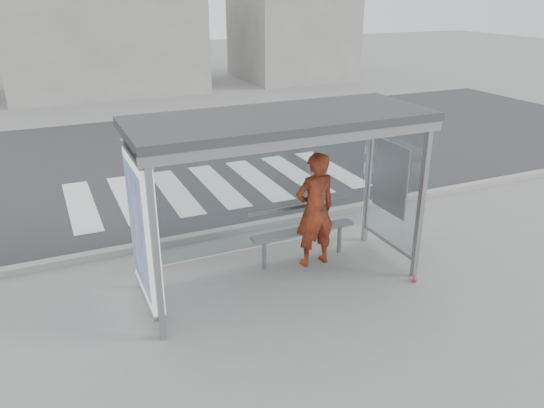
{
  "coord_description": "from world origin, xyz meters",
  "views": [
    {
      "loc": [
        -3.05,
        -6.48,
        4.22
      ],
      "look_at": [
        -0.05,
        0.2,
        1.23
      ],
      "focal_mm": 35.0,
      "sensor_mm": 36.0,
      "label": 1
    }
  ],
  "objects_px": {
    "person": "(315,210)",
    "bus_shelter": "(255,161)",
    "bench": "(302,230)",
    "soda_can": "(415,279)"
  },
  "relations": [
    {
      "from": "person",
      "to": "bus_shelter",
      "type": "bearing_deg",
      "value": 10.41
    },
    {
      "from": "bench",
      "to": "person",
      "type": "bearing_deg",
      "value": -57.78
    },
    {
      "from": "person",
      "to": "soda_can",
      "type": "height_order",
      "value": "person"
    },
    {
      "from": "person",
      "to": "soda_can",
      "type": "bearing_deg",
      "value": 132.65
    },
    {
      "from": "bus_shelter",
      "to": "soda_can",
      "type": "bearing_deg",
      "value": -21.87
    },
    {
      "from": "bus_shelter",
      "to": "bench",
      "type": "distance_m",
      "value": 1.8
    },
    {
      "from": "bus_shelter",
      "to": "person",
      "type": "bearing_deg",
      "value": 12.61
    },
    {
      "from": "bench",
      "to": "soda_can",
      "type": "height_order",
      "value": "bench"
    },
    {
      "from": "bus_shelter",
      "to": "bench",
      "type": "bearing_deg",
      "value": 23.53
    },
    {
      "from": "bus_shelter",
      "to": "bench",
      "type": "xyz_separation_m",
      "value": [
        1.0,
        0.44,
        -1.43
      ]
    }
  ]
}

